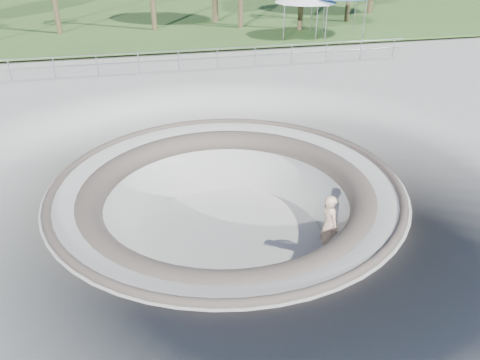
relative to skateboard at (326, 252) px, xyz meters
The scene contains 7 objects.
ground 3.58m from the skateboard, 149.61° to the left, with size 180.00×180.00×0.00m, color #9B9A96.
skate_bowl 3.08m from the skateboard, 149.61° to the left, with size 14.00×14.00×4.10m.
grass_strip 35.71m from the skateboard, 94.27° to the left, with size 180.00×36.00×0.12m.
distant_hills 58.97m from the skateboard, 88.90° to the left, with size 103.20×45.00×28.60m.
safety_railing 14.04m from the skateboard, 101.07° to the left, with size 25.00×0.06×1.03m.
skateboard is the anchor object (origin of this frame).
skater 0.97m from the skateboard, 90.00° to the left, with size 0.69×0.46×1.90m, color #DFB590.
Camera 1 is at (-2.35, -11.80, 6.62)m, focal length 35.00 mm.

